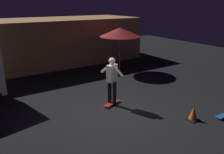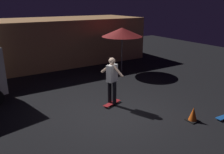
# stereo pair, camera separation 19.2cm
# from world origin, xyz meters

# --- Properties ---
(ground_plane) EXTENTS (28.00, 28.00, 0.00)m
(ground_plane) POSITION_xyz_m (0.00, 0.00, 0.00)
(ground_plane) COLOR black
(low_building) EXTENTS (12.45, 3.96, 2.61)m
(low_building) POSITION_xyz_m (-0.28, 7.90, 1.31)
(low_building) COLOR tan
(low_building) RESTS_ON ground_plane
(patio_umbrella) EXTENTS (2.10, 2.10, 2.30)m
(patio_umbrella) POSITION_xyz_m (2.99, 4.08, 2.07)
(patio_umbrella) COLOR slate
(patio_umbrella) RESTS_ON ground_plane
(skateboard_ridden) EXTENTS (0.80, 0.44, 0.07)m
(skateboard_ridden) POSITION_xyz_m (0.25, 0.70, 0.06)
(skateboard_ridden) COLOR #AD1E23
(skateboard_ridden) RESTS_ON ground_plane
(skater) EXTENTS (0.43, 0.96, 1.67)m
(skater) POSITION_xyz_m (0.25, 0.70, 1.04)
(skater) COLOR black
(skater) RESTS_ON skateboard_ridden
(traffic_cone) EXTENTS (0.34, 0.34, 0.46)m
(traffic_cone) POSITION_xyz_m (1.74, -1.65, 0.21)
(traffic_cone) COLOR black
(traffic_cone) RESTS_ON ground_plane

